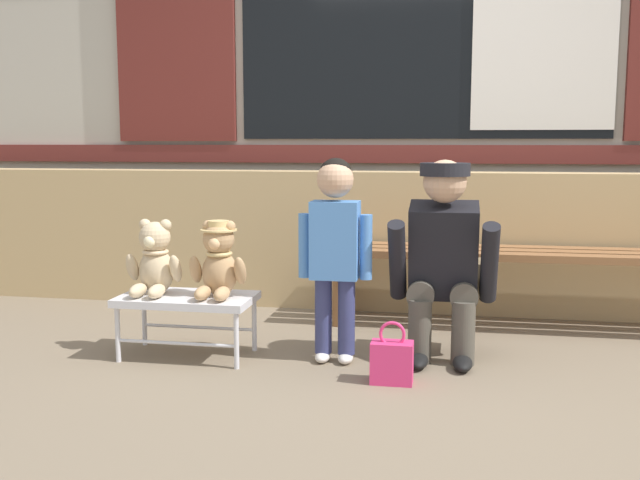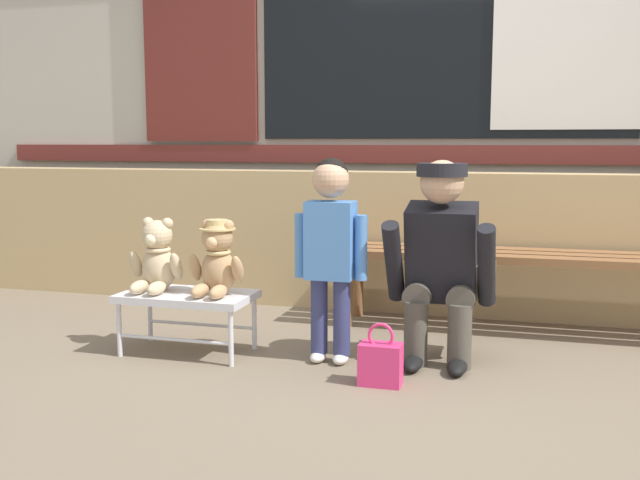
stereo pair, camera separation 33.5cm
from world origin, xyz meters
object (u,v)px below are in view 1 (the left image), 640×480
at_px(teddy_bear_with_hat, 218,261).
at_px(child_standing, 335,237).
at_px(wooden_bench_long, 516,262).
at_px(small_display_bench, 187,302).
at_px(teddy_bear_plain, 155,261).
at_px(adult_crouching, 445,259).
at_px(handbag_on_ground, 392,361).

height_order(teddy_bear_with_hat, child_standing, child_standing).
xyz_separation_m(wooden_bench_long, small_display_bench, (-1.59, -0.86, -0.11)).
bearing_deg(small_display_bench, teddy_bear_plain, 179.49).
bearing_deg(adult_crouching, teddy_bear_plain, -172.25).
distance_m(adult_crouching, handbag_on_ground, 0.60).
bearing_deg(teddy_bear_plain, teddy_bear_with_hat, 0.13).
height_order(child_standing, adult_crouching, child_standing).
bearing_deg(teddy_bear_plain, adult_crouching, 7.75).
height_order(small_display_bench, handbag_on_ground, small_display_bench).
bearing_deg(wooden_bench_long, teddy_bear_plain, -153.91).
xyz_separation_m(child_standing, adult_crouching, (0.50, 0.14, -0.11)).
xyz_separation_m(wooden_bench_long, handbag_on_ground, (-0.59, -1.08, -0.28)).
relative_size(teddy_bear_plain, handbag_on_ground, 1.34).
bearing_deg(handbag_on_ground, adult_crouching, 62.54).
relative_size(teddy_bear_with_hat, adult_crouching, 0.38).
bearing_deg(teddy_bear_with_hat, adult_crouching, 10.02).
xyz_separation_m(teddy_bear_with_hat, handbag_on_ground, (0.84, -0.22, -0.38)).
distance_m(teddy_bear_with_hat, adult_crouching, 1.07).
xyz_separation_m(small_display_bench, teddy_bear_plain, (-0.16, 0.00, 0.20)).
xyz_separation_m(child_standing, handbag_on_ground, (0.29, -0.26, -0.50)).
height_order(wooden_bench_long, teddy_bear_plain, teddy_bear_plain).
xyz_separation_m(wooden_bench_long, adult_crouching, (-0.38, -0.67, 0.11)).
bearing_deg(teddy_bear_with_hat, child_standing, 4.50).
distance_m(small_display_bench, adult_crouching, 1.25).
bearing_deg(child_standing, wooden_bench_long, 42.76).
distance_m(small_display_bench, teddy_bear_plain, 0.25).
xyz_separation_m(teddy_bear_plain, adult_crouching, (1.38, 0.19, 0.02)).
distance_m(teddy_bear_with_hat, child_standing, 0.57).
bearing_deg(small_display_bench, wooden_bench_long, 28.36).
bearing_deg(teddy_bear_plain, small_display_bench, -0.51).
distance_m(wooden_bench_long, small_display_bench, 1.81).
relative_size(teddy_bear_plain, adult_crouching, 0.38).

